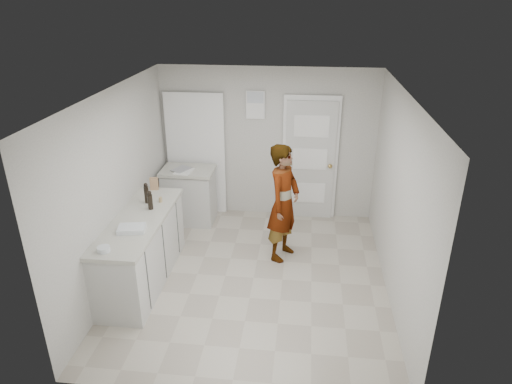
# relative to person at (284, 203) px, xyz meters

# --- Properties ---
(ground) EXTENTS (4.00, 4.00, 0.00)m
(ground) POSITION_rel_person_xyz_m (-0.35, -0.62, -0.85)
(ground) COLOR #A69C8B
(ground) RESTS_ON ground
(room_shell) EXTENTS (4.00, 4.00, 4.00)m
(room_shell) POSITION_rel_person_xyz_m (-0.52, 1.34, 0.17)
(room_shell) COLOR #AEACA5
(room_shell) RESTS_ON ground
(main_counter) EXTENTS (0.64, 1.96, 0.93)m
(main_counter) POSITION_rel_person_xyz_m (-1.80, -0.82, -0.42)
(main_counter) COLOR silver
(main_counter) RESTS_ON ground
(side_counter) EXTENTS (0.84, 0.61, 0.93)m
(side_counter) POSITION_rel_person_xyz_m (-1.60, 0.93, -0.42)
(side_counter) COLOR silver
(side_counter) RESTS_ON ground
(person) EXTENTS (0.62, 0.73, 1.70)m
(person) POSITION_rel_person_xyz_m (0.00, 0.00, 0.00)
(person) COLOR silver
(person) RESTS_ON ground
(cake_mix_box) EXTENTS (0.12, 0.07, 0.18)m
(cake_mix_box) POSITION_rel_person_xyz_m (-1.87, 0.08, 0.17)
(cake_mix_box) COLOR #9F724F
(cake_mix_box) RESTS_ON main_counter
(spice_jar) EXTENTS (0.05, 0.05, 0.07)m
(spice_jar) POSITION_rel_person_xyz_m (-1.66, -0.31, 0.11)
(spice_jar) COLOR tan
(spice_jar) RESTS_ON main_counter
(oil_cruet_a) EXTENTS (0.07, 0.07, 0.26)m
(oil_cruet_a) POSITION_rel_person_xyz_m (-1.72, -0.54, 0.20)
(oil_cruet_a) COLOR black
(oil_cruet_a) RESTS_ON main_counter
(oil_cruet_b) EXTENTS (0.06, 0.06, 0.29)m
(oil_cruet_b) POSITION_rel_person_xyz_m (-1.83, -0.35, 0.21)
(oil_cruet_b) COLOR black
(oil_cruet_b) RESTS_ON main_counter
(baking_dish) EXTENTS (0.35, 0.28, 0.06)m
(baking_dish) POSITION_rel_person_xyz_m (-1.76, -1.14, 0.10)
(baking_dish) COLOR silver
(baking_dish) RESTS_ON main_counter
(egg_bowl) EXTENTS (0.14, 0.14, 0.06)m
(egg_bowl) POSITION_rel_person_xyz_m (-1.90, -1.63, 0.10)
(egg_bowl) COLOR silver
(egg_bowl) RESTS_ON main_counter
(papers) EXTENTS (0.29, 0.36, 0.01)m
(papers) POSITION_rel_person_xyz_m (-1.63, 0.83, 0.08)
(papers) COLOR white
(papers) RESTS_ON side_counter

